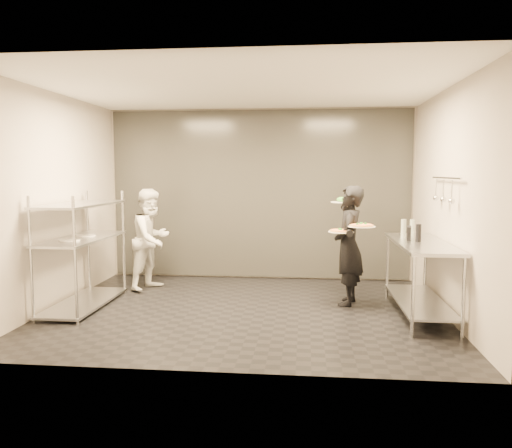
# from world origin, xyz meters

# --- Properties ---
(room_shell) EXTENTS (5.00, 4.00, 2.80)m
(room_shell) POSITION_xyz_m (0.00, 1.18, 1.40)
(room_shell) COLOR black
(room_shell) RESTS_ON ground
(pass_rack) EXTENTS (0.60, 1.60, 1.50)m
(pass_rack) POSITION_xyz_m (-2.15, -0.00, 0.77)
(pass_rack) COLOR silver
(pass_rack) RESTS_ON ground
(prep_counter) EXTENTS (0.60, 1.80, 0.92)m
(prep_counter) POSITION_xyz_m (2.18, 0.00, 0.63)
(prep_counter) COLOR silver
(prep_counter) RESTS_ON ground
(utensil_rail) EXTENTS (0.07, 1.20, 0.31)m
(utensil_rail) POSITION_xyz_m (2.43, -0.00, 1.55)
(utensil_rail) COLOR silver
(utensil_rail) RESTS_ON room_shell
(waiter) EXTENTS (0.48, 0.64, 1.59)m
(waiter) POSITION_xyz_m (1.34, 0.44, 0.80)
(waiter) COLOR black
(waiter) RESTS_ON ground
(chef) EXTENTS (0.81, 0.90, 1.52)m
(chef) POSITION_xyz_m (-1.55, 1.06, 0.76)
(chef) COLOR white
(chef) RESTS_ON ground
(pizza_plate_near) EXTENTS (0.33, 0.33, 0.05)m
(pizza_plate_near) POSITION_xyz_m (1.23, 0.27, 1.01)
(pizza_plate_near) COLOR white
(pizza_plate_near) RESTS_ON waiter
(pizza_plate_far) EXTENTS (0.34, 0.34, 0.05)m
(pizza_plate_far) POSITION_xyz_m (1.47, 0.19, 1.09)
(pizza_plate_far) COLOR white
(pizza_plate_far) RESTS_ON waiter
(salad_plate) EXTENTS (0.30, 0.30, 0.07)m
(salad_plate) POSITION_xyz_m (1.26, 0.70, 1.38)
(salad_plate) COLOR white
(salad_plate) RESTS_ON waiter
(pos_monitor) EXTENTS (0.09, 0.24, 0.17)m
(pos_monitor) POSITION_xyz_m (2.06, 0.15, 1.01)
(pos_monitor) COLOR black
(pos_monitor) RESTS_ON prep_counter
(bottle_green) EXTENTS (0.07, 0.07, 0.24)m
(bottle_green) POSITION_xyz_m (2.03, 0.39, 1.04)
(bottle_green) COLOR #96A395
(bottle_green) RESTS_ON prep_counter
(bottle_clear) EXTENTS (0.07, 0.07, 0.22)m
(bottle_clear) POSITION_xyz_m (2.18, 0.57, 1.03)
(bottle_clear) COLOR #96A395
(bottle_clear) RESTS_ON prep_counter
(bottle_dark) EXTENTS (0.06, 0.06, 0.22)m
(bottle_dark) POSITION_xyz_m (2.14, -0.01, 1.03)
(bottle_dark) COLOR black
(bottle_dark) RESTS_ON prep_counter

